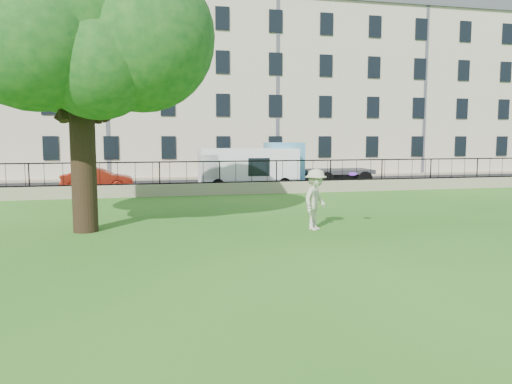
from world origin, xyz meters
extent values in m
plane|color=#1E5E16|center=(0.00, 0.00, 0.00)|extent=(120.00, 120.00, 0.00)
cube|color=gray|center=(0.00, 12.00, 0.30)|extent=(50.00, 0.40, 0.60)
cube|color=black|center=(0.00, 12.00, 0.63)|extent=(50.00, 0.05, 0.06)
cube|color=black|center=(0.00, 12.00, 1.70)|extent=(50.00, 0.05, 0.06)
cube|color=black|center=(0.00, 16.70, 0.01)|extent=(60.00, 9.00, 0.01)
cube|color=gray|center=(0.00, 21.90, 0.06)|extent=(60.00, 1.40, 0.12)
cube|color=beige|center=(0.00, 27.60, 6.50)|extent=(56.00, 10.00, 13.00)
cube|color=#4C4C54|center=(0.00, 27.60, 13.40)|extent=(56.40, 10.40, 0.80)
cylinder|color=black|center=(-5.63, 3.05, 2.08)|extent=(0.76, 0.76, 4.15)
sphere|color=#134717|center=(-5.63, 3.05, 6.50)|extent=(5.78, 5.78, 5.78)
sphere|color=#134717|center=(-3.83, 2.25, 5.80)|extent=(4.33, 4.33, 4.33)
sphere|color=#134717|center=(-7.23, 3.85, 6.10)|extent=(4.68, 4.68, 4.68)
imported|color=beige|center=(1.42, 1.71, 0.97)|extent=(1.38, 1.40, 1.93)
cylinder|color=purple|center=(2.55, 1.44, 1.77)|extent=(0.28, 0.27, 0.12)
imported|color=maroon|center=(-6.20, 15.40, 0.62)|extent=(3.83, 1.46, 1.25)
cube|color=white|center=(2.00, 14.40, 1.14)|extent=(5.49, 2.23, 2.29)
cube|color=#59A5D1|center=(6.50, 15.40, 1.30)|extent=(6.25, 2.32, 2.60)
camera|label=1|loc=(-3.95, -13.02, 2.91)|focal=35.00mm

